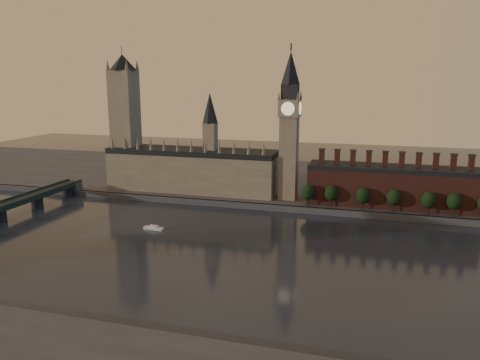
{
  "coord_description": "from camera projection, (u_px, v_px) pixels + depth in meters",
  "views": [
    {
      "loc": [
        67.15,
        -210.69,
        86.94
      ],
      "look_at": [
        -9.7,
        55.0,
        27.65
      ],
      "focal_mm": 35.0,
      "sensor_mm": 36.0,
      "label": 1
    }
  ],
  "objects": [
    {
      "name": "palace_of_westminster",
      "position": [
        193.0,
        168.0,
        355.27
      ],
      "size": [
        130.0,
        30.3,
        74.0
      ],
      "color": "gray",
      "rests_on": "north_bank"
    },
    {
      "name": "embankment_tree_1",
      "position": [
        331.0,
        193.0,
        309.82
      ],
      "size": [
        8.6,
        8.6,
        14.88
      ],
      "color": "black",
      "rests_on": "north_bank"
    },
    {
      "name": "river_boat",
      "position": [
        154.0,
        228.0,
        277.51
      ],
      "size": [
        12.39,
        4.31,
        2.43
      ],
      "rotation": [
        0.0,
        0.0,
        -0.07
      ],
      "color": "silver",
      "rests_on": "ground"
    },
    {
      "name": "embankment_tree_3",
      "position": [
        394.0,
        198.0,
        298.32
      ],
      "size": [
        8.6,
        8.6,
        14.88
      ],
      "color": "black",
      "rests_on": "north_bank"
    },
    {
      "name": "north_bank",
      "position": [
        291.0,
        181.0,
        401.18
      ],
      "size": [
        900.0,
        182.0,
        4.0
      ],
      "color": "#4C4D52",
      "rests_on": "ground"
    },
    {
      "name": "big_ben",
      "position": [
        289.0,
        124.0,
        323.06
      ],
      "size": [
        15.0,
        15.0,
        107.0
      ],
      "color": "gray",
      "rests_on": "north_bank"
    },
    {
      "name": "embankment_tree_2",
      "position": [
        363.0,
        196.0,
        302.97
      ],
      "size": [
        8.6,
        8.6,
        14.88
      ],
      "color": "black",
      "rests_on": "north_bank"
    },
    {
      "name": "chimney_block",
      "position": [
        392.0,
        186.0,
        312.22
      ],
      "size": [
        110.0,
        25.0,
        37.0
      ],
      "color": "brown",
      "rests_on": "north_bank"
    },
    {
      "name": "embankment_tree_5",
      "position": [
        454.0,
        201.0,
        288.7
      ],
      "size": [
        8.6,
        8.6,
        14.88
      ],
      "color": "black",
      "rests_on": "north_bank"
    },
    {
      "name": "embankment_tree_0",
      "position": [
        308.0,
        192.0,
        312.25
      ],
      "size": [
        8.6,
        8.6,
        14.88
      ],
      "color": "black",
      "rests_on": "north_bank"
    },
    {
      "name": "ground",
      "position": [
        228.0,
        257.0,
        234.37
      ],
      "size": [
        900.0,
        900.0,
        0.0
      ],
      "primitive_type": "plane",
      "color": "black",
      "rests_on": "ground"
    },
    {
      "name": "victoria_tower",
      "position": [
        125.0,
        117.0,
        362.6
      ],
      "size": [
        24.0,
        24.0,
        108.0
      ],
      "color": "gray",
      "rests_on": "north_bank"
    },
    {
      "name": "embankment_tree_4",
      "position": [
        428.0,
        200.0,
        291.9
      ],
      "size": [
        8.6,
        8.6,
        14.88
      ],
      "color": "black",
      "rests_on": "north_bank"
    }
  ]
}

